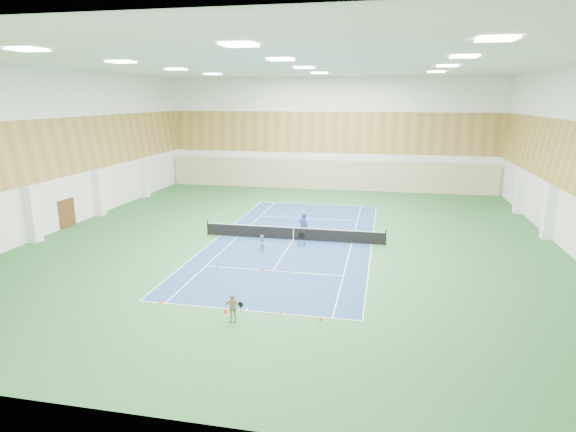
{
  "coord_description": "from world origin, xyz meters",
  "views": [
    {
      "loc": [
        6.18,
        -32.1,
        9.82
      ],
      "look_at": [
        -0.18,
        -1.05,
        2.0
      ],
      "focal_mm": 30.0,
      "sensor_mm": 36.0,
      "label": 1
    }
  ],
  "objects_px": {
    "child_apron": "(232,308)",
    "child_court": "(262,243)",
    "coach": "(303,226)",
    "tennis_net": "(293,233)",
    "ball_cart": "(302,240)"
  },
  "relations": [
    {
      "from": "tennis_net",
      "to": "child_court",
      "type": "distance_m",
      "value": 3.27
    },
    {
      "from": "tennis_net",
      "to": "coach",
      "type": "xyz_separation_m",
      "value": [
        0.6,
        0.6,
        0.38
      ]
    },
    {
      "from": "tennis_net",
      "to": "child_court",
      "type": "bearing_deg",
      "value": -117.64
    },
    {
      "from": "coach",
      "to": "child_apron",
      "type": "distance_m",
      "value": 13.7
    },
    {
      "from": "coach",
      "to": "child_court",
      "type": "bearing_deg",
      "value": 40.41
    },
    {
      "from": "child_court",
      "to": "child_apron",
      "type": "bearing_deg",
      "value": -90.02
    },
    {
      "from": "ball_cart",
      "to": "coach",
      "type": "bearing_deg",
      "value": 85.8
    },
    {
      "from": "tennis_net",
      "to": "ball_cart",
      "type": "distance_m",
      "value": 1.4
    },
    {
      "from": "child_court",
      "to": "child_apron",
      "type": "distance_m",
      "value": 10.26
    },
    {
      "from": "coach",
      "to": "child_apron",
      "type": "xyz_separation_m",
      "value": [
        -0.86,
        -13.67,
        -0.27
      ]
    },
    {
      "from": "tennis_net",
      "to": "child_apron",
      "type": "relative_size",
      "value": 9.69
    },
    {
      "from": "coach",
      "to": "child_apron",
      "type": "relative_size",
      "value": 1.42
    },
    {
      "from": "tennis_net",
      "to": "coach",
      "type": "bearing_deg",
      "value": 45.11
    },
    {
      "from": "tennis_net",
      "to": "ball_cart",
      "type": "bearing_deg",
      "value": -55.58
    },
    {
      "from": "child_apron",
      "to": "child_court",
      "type": "bearing_deg",
      "value": 97.13
    }
  ]
}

